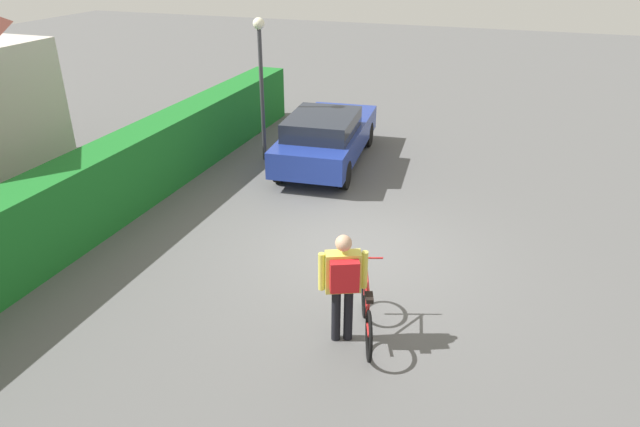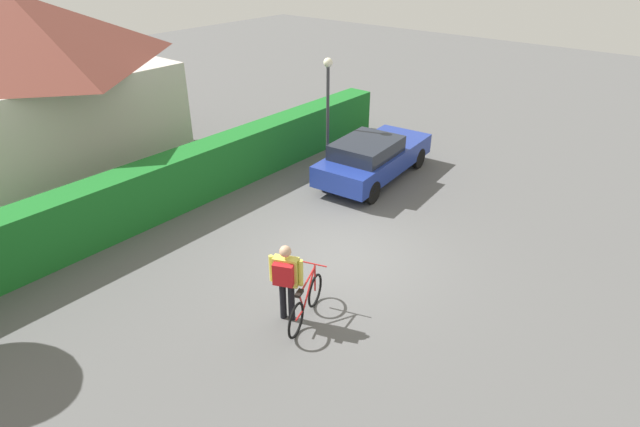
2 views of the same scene
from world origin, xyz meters
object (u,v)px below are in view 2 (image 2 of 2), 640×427
at_px(street_lamp, 328,97).
at_px(parked_car_near, 373,157).
at_px(bicycle, 306,303).
at_px(person_rider, 286,277).

bearing_deg(street_lamp, parked_car_near, -82.70).
height_order(bicycle, person_rider, person_rider).
distance_m(bicycle, street_lamp, 7.78).
distance_m(parked_car_near, street_lamp, 2.28).
height_order(person_rider, street_lamp, street_lamp).
height_order(parked_car_near, person_rider, person_rider).
xyz_separation_m(parked_car_near, bicycle, (-6.33, -2.76, -0.35)).
xyz_separation_m(bicycle, street_lamp, (6.12, 4.38, 1.94)).
relative_size(bicycle, person_rider, 0.96).
xyz_separation_m(parked_car_near, person_rider, (-6.57, -2.47, 0.28)).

